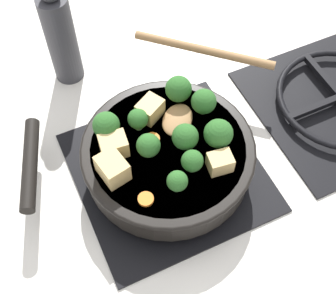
{
  "coord_description": "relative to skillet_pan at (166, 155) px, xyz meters",
  "views": [
    {
      "loc": [
        0.37,
        -0.17,
        0.71
      ],
      "look_at": [
        0.0,
        0.0,
        0.08
      ],
      "focal_mm": 50.0,
      "sensor_mm": 36.0,
      "label": 1
    }
  ],
  "objects": [
    {
      "name": "broccoli_floret_tall_stem",
      "position": [
        -0.08,
        0.06,
        0.05
      ],
      "size": [
        0.04,
        0.04,
        0.05
      ],
      "color": "#709956",
      "rests_on": "skillet_pan"
    },
    {
      "name": "ground_plane",
      "position": [
        0.0,
        0.0,
        -0.06
      ],
      "size": [
        2.4,
        2.4,
        0.0
      ],
      "primitive_type": "plane",
      "color": "white"
    },
    {
      "name": "tofu_cube_west_chunk",
      "position": [
        -0.03,
        -0.08,
        0.04
      ],
      "size": [
        0.04,
        0.05,
        0.03
      ],
      "primitive_type": "cube",
      "rotation": [
        0.0,
        0.0,
        4.6
      ],
      "color": "#DBB770",
      "rests_on": "skillet_pan"
    },
    {
      "name": "carrot_slice_orange_thin",
      "position": [
        -0.02,
        -0.01,
        0.03
      ],
      "size": [
        0.02,
        0.02,
        0.01
      ],
      "primitive_type": "cylinder",
      "color": "orange",
      "rests_on": "skillet_pan"
    },
    {
      "name": "tofu_cube_east_chunk",
      "position": [
        0.01,
        -0.09,
        0.04
      ],
      "size": [
        0.05,
        0.05,
        0.04
      ],
      "primitive_type": "cube",
      "rotation": [
        0.0,
        0.0,
        3.34
      ],
      "color": "#DBB770",
      "rests_on": "skillet_pan"
    },
    {
      "name": "carrot_slice_near_center",
      "position": [
        0.07,
        -0.07,
        0.03
      ],
      "size": [
        0.02,
        0.02,
        0.01
      ],
      "primitive_type": "cylinder",
      "color": "orange",
      "rests_on": "skillet_pan"
    },
    {
      "name": "broccoli_floret_west_rim",
      "position": [
        -0.05,
        -0.03,
        0.05
      ],
      "size": [
        0.03,
        0.03,
        0.04
      ],
      "color": "#709956",
      "rests_on": "skillet_pan"
    },
    {
      "name": "front_burner_grate",
      "position": [
        0.0,
        0.0,
        -0.05
      ],
      "size": [
        0.31,
        0.31,
        0.03
      ],
      "color": "black",
      "rests_on": "ground_plane"
    },
    {
      "name": "tofu_cube_center_large",
      "position": [
        -0.07,
        -0.0,
        0.04
      ],
      "size": [
        0.05,
        0.05,
        0.03
      ],
      "primitive_type": "cube",
      "rotation": [
        0.0,
        0.0,
        2.08
      ],
      "color": "#DBB770",
      "rests_on": "skillet_pan"
    },
    {
      "name": "broccoli_floret_mid_floret",
      "position": [
        0.08,
        -0.02,
        0.05
      ],
      "size": [
        0.03,
        0.03,
        0.04
      ],
      "color": "#709956",
      "rests_on": "skillet_pan"
    },
    {
      "name": "broccoli_floret_near_spoon",
      "position": [
        0.01,
        0.03,
        0.05
      ],
      "size": [
        0.04,
        0.04,
        0.05
      ],
      "color": "#709956",
      "rests_on": "skillet_pan"
    },
    {
      "name": "pepper_mill",
      "position": [
        -0.29,
        -0.08,
        0.04
      ],
      "size": [
        0.06,
        0.06,
        0.22
      ],
      "color": "#333338",
      "rests_on": "ground_plane"
    },
    {
      "name": "broccoli_floret_east_rim",
      "position": [
        -0.06,
        -0.08,
        0.05
      ],
      "size": [
        0.04,
        0.04,
        0.05
      ],
      "color": "#709956",
      "rests_on": "skillet_pan"
    },
    {
      "name": "broccoli_floret_center_top",
      "position": [
        -0.04,
        0.09,
        0.05
      ],
      "size": [
        0.04,
        0.04,
        0.05
      ],
      "color": "#709956",
      "rests_on": "skillet_pan"
    },
    {
      "name": "wooden_spoon",
      "position": [
        -0.11,
        0.1,
        0.03
      ],
      "size": [
        0.26,
        0.26,
        0.02
      ],
      "color": "#A87A4C",
      "rests_on": "skillet_pan"
    },
    {
      "name": "tofu_cube_near_handle",
      "position": [
        0.07,
        0.06,
        0.04
      ],
      "size": [
        0.03,
        0.04,
        0.03
      ],
      "primitive_type": "cube",
      "rotation": [
        0.0,
        0.0,
        4.58
      ],
      "color": "#DBB770",
      "rests_on": "skillet_pan"
    },
    {
      "name": "broccoli_floret_south_cluster",
      "position": [
        0.05,
        0.02,
        0.05
      ],
      "size": [
        0.03,
        0.03,
        0.04
      ],
      "color": "#709956",
      "rests_on": "skillet_pan"
    },
    {
      "name": "broccoli_floret_north_edge",
      "position": [
        -0.0,
        -0.03,
        0.05
      ],
      "size": [
        0.04,
        0.04,
        0.05
      ],
      "color": "#709956",
      "rests_on": "skillet_pan"
    },
    {
      "name": "skillet_pan",
      "position": [
        0.0,
        0.0,
        0.0
      ],
      "size": [
        0.3,
        0.39,
        0.06
      ],
      "color": "black",
      "rests_on": "front_burner_grate"
    },
    {
      "name": "broccoli_floret_small_inner",
      "position": [
        0.03,
        0.08,
        0.05
      ],
      "size": [
        0.05,
        0.05,
        0.05
      ],
      "color": "#709956",
      "rests_on": "skillet_pan"
    }
  ]
}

